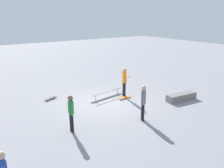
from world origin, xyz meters
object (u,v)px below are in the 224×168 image
at_px(bystander_green_shirt, 71,112).
at_px(loose_skateboard_black, 51,98).
at_px(skateboard_main, 125,97).
at_px(grind_rail, 107,95).
at_px(skater_main, 124,81).
at_px(skate_ledge, 181,97).
at_px(bystander_grey_shirt, 143,101).

relative_size(bystander_green_shirt, loose_skateboard_black, 1.95).
bearing_deg(skateboard_main, bystander_green_shirt, -159.82).
distance_m(grind_rail, loose_skateboard_black, 3.26).
relative_size(grind_rail, skater_main, 1.34).
bearing_deg(grind_rail, skate_ledge, 133.29).
bearing_deg(bystander_grey_shirt, loose_skateboard_black, 60.58).
distance_m(skate_ledge, skateboard_main, 3.22).
bearing_deg(bystander_green_shirt, skater_main, 121.84).
bearing_deg(loose_skateboard_black, bystander_green_shirt, 59.87).
bearing_deg(grind_rail, bystander_grey_shirt, 77.81).
relative_size(skate_ledge, bystander_grey_shirt, 1.13).
bearing_deg(skate_ledge, bystander_grey_shirt, 10.43).
distance_m(skate_ledge, skater_main, 3.38).
height_order(skate_ledge, skater_main, skater_main).
distance_m(skate_ledge, loose_skateboard_black, 7.50).
bearing_deg(loose_skateboard_black, bystander_grey_shirt, 94.84).
xyz_separation_m(grind_rail, skateboard_main, (-0.83, 0.61, -0.11)).
bearing_deg(skate_ledge, skater_main, -43.90).
relative_size(skater_main, bystander_green_shirt, 1.09).
height_order(skateboard_main, bystander_green_shirt, bystander_green_shirt).
height_order(skateboard_main, bystander_grey_shirt, bystander_grey_shirt).
bearing_deg(skater_main, bystander_grey_shirt, 175.71).
bearing_deg(skateboard_main, bystander_grey_shirt, -114.66).
distance_m(skater_main, bystander_green_shirt, 4.78).
bearing_deg(bystander_green_shirt, grind_rail, 132.19).
bearing_deg(skater_main, skate_ledge, -116.09).
xyz_separation_m(grind_rail, skater_main, (-0.96, 0.37, 0.82)).
relative_size(skate_ledge, skater_main, 1.09).
xyz_separation_m(skate_ledge, loose_skateboard_black, (6.09, -4.37, -0.12)).
relative_size(grind_rail, skate_ledge, 1.23).
distance_m(bystander_grey_shirt, loose_skateboard_black, 5.70).
height_order(skater_main, bystander_green_shirt, skater_main).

